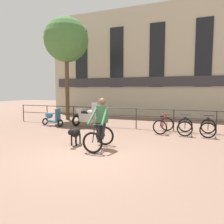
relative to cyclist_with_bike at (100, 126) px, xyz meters
The scene contains 11 objects.
ground_plane 1.26m from the cyclist_with_bike, 85.09° to the right, with size 60.00×60.00×0.00m, color #7A5B4C.
canal_railing 4.20m from the cyclist_with_bike, 88.83° to the left, with size 15.05×0.05×1.05m.
building_facade 10.53m from the cyclist_with_bike, 89.51° to the left, with size 18.00×0.72×8.23m.
cyclist_with_bike is the anchor object (origin of this frame).
dog 1.07m from the cyclist_with_bike, behind, with size 0.32×0.93×0.63m.
parked_motorcycle 4.20m from the cyclist_with_bike, 124.30° to the left, with size 1.85×0.98×1.35m.
parked_bicycle_near_lamp 3.90m from the cyclist_with_bike, 66.03° to the left, with size 0.83×1.20×0.86m.
parked_bicycle_mid_left 4.37m from the cyclist_with_bike, 54.55° to the left, with size 0.70×1.14×0.86m.
parked_bicycle_mid_right 4.98m from the cyclist_with_bike, 45.61° to the left, with size 0.71×1.14×0.86m.
parked_scooter 5.54m from the cyclist_with_bike, 143.98° to the left, with size 1.33×0.62×0.96m.
tree_canalside_left 8.94m from the cyclist_with_bike, 131.39° to the left, with size 2.88×2.88×6.69m.
Camera 1 is at (2.99, -5.64, 1.96)m, focal length 35.00 mm.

